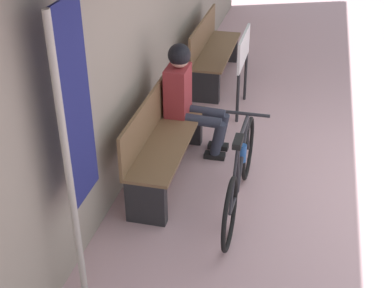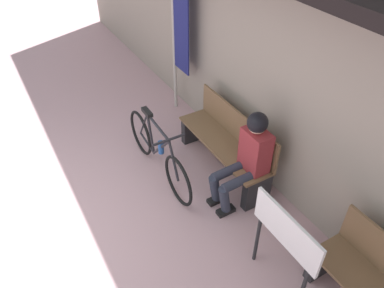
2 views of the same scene
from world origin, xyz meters
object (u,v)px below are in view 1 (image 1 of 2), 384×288
object	(u,v)px
bicycle	(240,174)
park_bench_far	(213,53)
park_bench_near	(162,143)
signboard	(243,55)
person_seated	(187,92)
banner_pole	(74,127)

from	to	relation	value
bicycle	park_bench_far	world-z (taller)	bicycle
park_bench_near	bicycle	bearing A→B (deg)	-111.83
bicycle	park_bench_far	distance (m)	2.94
park_bench_near	park_bench_far	xyz separation A→B (m)	(2.50, 0.00, 0.00)
park_bench_near	bicycle	size ratio (longest dim) A/B	0.91
park_bench_near	signboard	bearing A→B (deg)	-17.93
person_seated	signboard	xyz separation A→B (m)	(1.08, -0.42, 0.04)
park_bench_near	banner_pole	size ratio (longest dim) A/B	0.72
bicycle	banner_pole	world-z (taller)	banner_pole
park_bench_far	banner_pole	world-z (taller)	banner_pole
park_bench_far	bicycle	bearing A→B (deg)	-164.02
banner_pole	signboard	distance (m)	3.26
banner_pole	park_bench_far	bearing A→B (deg)	-2.10
park_bench_near	signboard	size ratio (longest dim) A/B	1.57
park_bench_near	signboard	distance (m)	1.76
banner_pole	signboard	world-z (taller)	banner_pole
person_seated	park_bench_far	xyz separation A→B (m)	(1.94, 0.12, -0.30)
banner_pole	signboard	size ratio (longest dim) A/B	2.19
park_bench_near	person_seated	distance (m)	0.64
bicycle	person_seated	distance (m)	1.17
person_seated	signboard	distance (m)	1.16
park_bench_near	signboard	world-z (taller)	signboard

